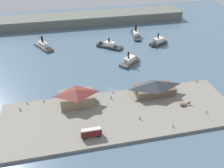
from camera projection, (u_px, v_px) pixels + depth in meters
ground_plane at (111, 89)px, 130.28m from camera, size 320.00×320.00×0.00m
quay_promenade at (120, 114)px, 112.02m from camera, size 110.00×36.00×1.20m
seawall_edge at (112, 92)px, 127.07m from camera, size 110.00×0.80×1.00m
ferry_shed_central_terminal at (77, 97)px, 115.65m from camera, size 16.17×10.51×8.12m
ferry_shed_west_terminal at (155, 87)px, 122.63m from camera, size 20.63×9.92×7.79m
street_tram at (91, 132)px, 98.01m from camera, size 8.62×2.77×4.15m
horse_cart at (185, 104)px, 116.22m from camera, size 5.78×1.58×1.87m
pedestrian_by_tram at (20, 109)px, 112.96m from camera, size 0.44×0.44×1.77m
pedestrian_walking_east at (207, 112)px, 111.27m from camera, size 0.40×0.40×1.62m
pedestrian_near_cart at (111, 97)px, 120.81m from camera, size 0.42×0.42×1.70m
pedestrian_near_east_shed at (140, 118)px, 107.76m from camera, size 0.44×0.44×1.76m
pedestrian_near_west_shed at (173, 126)px, 103.56m from camera, size 0.37×0.37×1.51m
mooring_post_east at (44, 101)px, 118.69m from camera, size 0.44×0.44×0.90m
mooring_post_center_west at (27, 103)px, 117.19m from camera, size 0.44×0.44×0.90m
mooring_post_center_east at (113, 92)px, 125.00m from camera, size 0.44×0.44×0.90m
mooring_post_west at (197, 81)px, 133.92m from camera, size 0.44×0.44×0.90m
ferry_outer_harbor at (131, 61)px, 154.57m from camera, size 16.36×14.91×10.78m
ferry_approaching_east at (106, 45)px, 175.39m from camera, size 19.97×17.19×9.42m
ferry_approaching_west at (45, 47)px, 172.28m from camera, size 14.92×20.54×10.82m
ferry_mid_harbor at (135, 33)px, 195.15m from camera, size 8.46×25.85×9.89m
ferry_moored_east at (157, 43)px, 178.18m from camera, size 16.32×12.58×10.92m
far_headland at (85, 19)px, 217.75m from camera, size 180.00×24.00×8.00m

